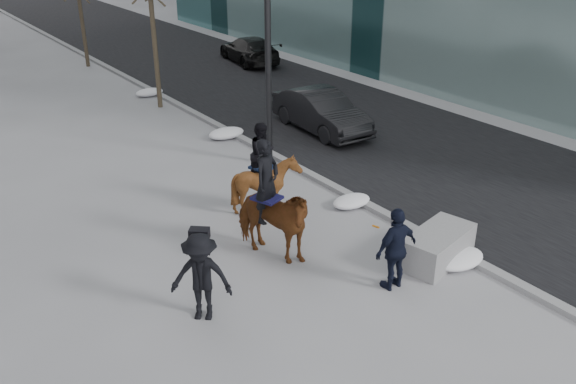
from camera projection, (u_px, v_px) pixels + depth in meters
ground at (322, 277)px, 12.63m from camera, size 120.00×120.00×0.00m
road at (303, 105)px, 23.70m from camera, size 8.00×90.00×0.01m
curb at (212, 123)px, 21.56m from camera, size 0.25×90.00×0.12m
planter at (437, 246)px, 13.08m from camera, size 1.94×1.27×0.72m
car_near at (321, 111)px, 20.70m from camera, size 1.70×4.27×1.38m
car_far at (249, 50)px, 29.99m from camera, size 2.48×4.64×1.28m
tree_near at (154, 38)px, 22.40m from camera, size 1.20×1.20×5.25m
tree_far at (82, 21)px, 28.65m from camera, size 1.20×1.20×4.27m
mounted_left at (271, 216)px, 12.96m from camera, size 1.60×2.28×2.70m
mounted_right at (266, 178)px, 14.93m from camera, size 1.63×1.72×2.33m
feeder at (396, 249)px, 11.96m from camera, size 1.03×0.86×1.75m
camera_crew at (201, 277)px, 11.03m from camera, size 1.28×1.23×1.75m
snow_piles at (269, 156)px, 18.40m from camera, size 1.26×16.79×0.32m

